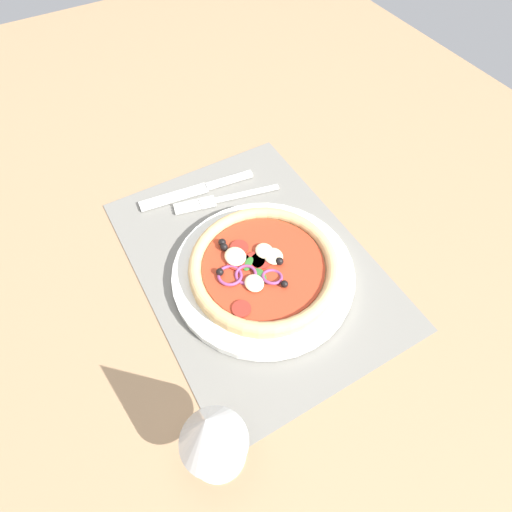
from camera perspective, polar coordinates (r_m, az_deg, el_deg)
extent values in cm
cube|color=#9E7A56|center=(63.84, -0.41, -1.46)|extent=(190.00, 140.00, 2.40)
cube|color=slate|center=(62.68, -0.42, -0.75)|extent=(44.58, 32.27, 0.40)
cylinder|color=silver|center=(60.34, 0.61, -2.56)|extent=(26.40, 26.40, 1.36)
cylinder|color=tan|center=(59.35, 0.62, -1.95)|extent=(21.27, 21.27, 1.00)
torus|color=tan|center=(58.64, 0.63, -1.49)|extent=(21.37, 21.37, 1.80)
cylinder|color=#B7381E|center=(58.81, 0.62, -1.60)|extent=(17.44, 17.44, 0.30)
ellipsoid|color=beige|center=(59.79, 1.13, 0.72)|extent=(2.83, 2.55, 0.85)
ellipsoid|color=beige|center=(56.74, -0.25, -3.73)|extent=(2.90, 2.61, 0.87)
ellipsoid|color=beige|center=(59.25, 2.39, -0.01)|extent=(3.01, 2.71, 0.90)
ellipsoid|color=beige|center=(59.21, -2.88, -0.02)|extent=(3.36, 3.02, 1.01)
sphere|color=black|center=(60.71, -4.66, 1.89)|extent=(1.14, 1.14, 1.14)
sphere|color=black|center=(56.70, 3.93, -3.85)|extent=(1.03, 1.03, 1.03)
sphere|color=black|center=(60.18, -4.41, 1.25)|extent=(1.13, 1.13, 1.13)
sphere|color=black|center=(58.64, 3.24, -0.72)|extent=(1.15, 1.15, 1.15)
sphere|color=black|center=(57.79, -4.98, -2.20)|extent=(1.09, 1.09, 1.09)
torus|color=#8E3D75|center=(57.71, -1.41, -2.56)|extent=(3.18, 3.17, 1.02)
torus|color=#8E3D75|center=(57.72, -3.59, -2.68)|extent=(3.60, 3.59, 0.81)
torus|color=#8E3D75|center=(57.63, 2.48, -2.74)|extent=(3.15, 3.05, 1.49)
cylinder|color=#A3281E|center=(59.16, 0.83, -0.58)|extent=(2.83, 2.83, 0.30)
cylinder|color=#A3281E|center=(59.17, -2.50, -0.64)|extent=(3.35, 3.35, 0.30)
cylinder|color=#A3281E|center=(60.53, -2.30, 1.19)|extent=(2.63, 2.63, 0.30)
cylinder|color=#A3281E|center=(59.13, -0.14, -0.62)|extent=(2.87, 2.87, 0.30)
cylinder|color=#A3281E|center=(55.14, -2.00, -7.25)|extent=(2.56, 2.56, 0.30)
ellipsoid|color=#2D6B28|center=(57.73, 0.58, -2.60)|extent=(2.88, 1.56, 0.30)
ellipsoid|color=#2D6B28|center=(58.84, -0.99, -0.95)|extent=(2.85, 3.06, 0.30)
cube|color=silver|center=(71.03, -1.24, 8.56)|extent=(3.36, 11.08, 0.44)
cube|color=silver|center=(70.11, -6.66, 7.34)|extent=(2.70, 2.95, 0.44)
cube|color=silver|center=(70.52, -9.54, 7.20)|extent=(1.27, 4.28, 0.44)
cube|color=silver|center=(70.11, -9.44, 6.86)|extent=(1.27, 4.28, 0.44)
cube|color=silver|center=(69.70, -9.34, 6.51)|extent=(1.27, 4.28, 0.44)
cube|color=silver|center=(69.29, -9.25, 6.16)|extent=(1.27, 4.28, 0.44)
cube|color=silver|center=(73.29, -3.67, 10.36)|extent=(2.27, 8.49, 0.62)
cube|color=silver|center=(71.81, -11.20, 7.95)|extent=(3.34, 11.75, 0.44)
cylinder|color=silver|center=(52.61, -5.20, -25.28)|extent=(6.40, 6.40, 0.40)
cylinder|color=silver|center=(49.47, -5.50, -24.63)|extent=(0.80, 0.80, 6.00)
cone|color=silver|center=(42.40, -6.33, -22.81)|extent=(7.20, 7.20, 8.50)
cone|color=orange|center=(42.53, -6.31, -22.85)|extent=(6.34, 6.34, 7.44)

